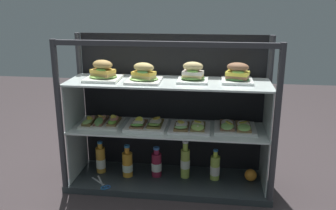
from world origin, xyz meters
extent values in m
cube|color=#342C2E|center=(0.00, 0.00, -0.01)|extent=(6.00, 6.00, 0.02)
cube|color=#2D3437|center=(0.00, 0.00, 0.02)|extent=(1.26, 0.40, 0.04)
cylinder|color=#333338|center=(-0.61, -0.18, 0.47)|extent=(0.04, 0.04, 0.94)
cylinder|color=#333338|center=(0.61, -0.18, 0.47)|extent=(0.04, 0.04, 0.94)
cylinder|color=#333338|center=(-0.61, 0.18, 0.47)|extent=(0.04, 0.04, 0.94)
cylinder|color=#333338|center=(0.61, 0.18, 0.47)|extent=(0.04, 0.04, 0.94)
cube|color=#333338|center=(0.00, -0.18, 0.92)|extent=(1.23, 0.03, 0.03)
cube|color=black|center=(0.00, 0.20, 0.49)|extent=(1.19, 0.01, 0.90)
cube|color=silver|center=(-0.59, 0.00, 0.21)|extent=(0.01, 0.33, 0.34)
cube|color=silver|center=(0.59, 0.00, 0.21)|extent=(0.01, 0.33, 0.34)
cube|color=silver|center=(0.00, 0.00, 0.38)|extent=(1.21, 0.35, 0.01)
cube|color=silver|center=(-0.59, 0.00, 0.53)|extent=(0.01, 0.33, 0.28)
cube|color=silver|center=(0.59, 0.00, 0.53)|extent=(0.01, 0.33, 0.28)
cube|color=silver|center=(0.00, 0.00, 0.67)|extent=(1.21, 0.35, 0.01)
cube|color=white|center=(-0.39, -0.01, 0.69)|extent=(0.21, 0.21, 0.02)
ellipsoid|color=#96CE5E|center=(-0.39, -0.01, 0.70)|extent=(0.17, 0.14, 0.01)
cube|color=tan|center=(-0.39, -0.01, 0.71)|extent=(0.15, 0.13, 0.02)
cube|color=#EFBB48|center=(-0.39, -0.01, 0.73)|extent=(0.16, 0.13, 0.02)
ellipsoid|color=#69B439|center=(-0.39, -0.05, 0.75)|extent=(0.08, 0.06, 0.01)
ellipsoid|color=#AE8849|center=(-0.39, -0.01, 0.77)|extent=(0.16, 0.13, 0.06)
cube|color=white|center=(-0.14, -0.03, 0.69)|extent=(0.20, 0.20, 0.01)
ellipsoid|color=#97D168|center=(-0.14, -0.03, 0.70)|extent=(0.17, 0.14, 0.01)
cube|color=#E8CA76|center=(-0.14, -0.03, 0.71)|extent=(0.14, 0.12, 0.02)
cube|color=yellow|center=(-0.14, -0.03, 0.73)|extent=(0.15, 0.12, 0.02)
ellipsoid|color=#64AF51|center=(-0.14, -0.06, 0.75)|extent=(0.08, 0.05, 0.02)
ellipsoid|color=tan|center=(-0.14, -0.03, 0.77)|extent=(0.15, 0.12, 0.05)
cube|color=white|center=(0.15, 0.02, 0.69)|extent=(0.18, 0.18, 0.01)
ellipsoid|color=#6A9E49|center=(0.15, 0.02, 0.70)|extent=(0.14, 0.12, 0.02)
cube|color=#E9CB83|center=(0.15, 0.02, 0.71)|extent=(0.13, 0.09, 0.02)
cube|color=beige|center=(0.15, 0.02, 0.73)|extent=(0.13, 0.10, 0.02)
ellipsoid|color=#65A540|center=(0.15, -0.02, 0.75)|extent=(0.07, 0.04, 0.01)
ellipsoid|color=tan|center=(0.15, 0.02, 0.77)|extent=(0.13, 0.10, 0.05)
cube|color=white|center=(0.41, 0.03, 0.69)|extent=(0.18, 0.18, 0.02)
ellipsoid|color=#529C4C|center=(0.41, 0.03, 0.70)|extent=(0.14, 0.12, 0.01)
cube|color=#936343|center=(0.41, 0.03, 0.71)|extent=(0.14, 0.12, 0.02)
cube|color=yellow|center=(0.41, 0.03, 0.73)|extent=(0.15, 0.12, 0.02)
ellipsoid|color=#74AF3E|center=(0.41, -0.01, 0.75)|extent=(0.08, 0.05, 0.02)
ellipsoid|color=brown|center=(0.41, 0.03, 0.77)|extent=(0.15, 0.12, 0.05)
cube|color=white|center=(-0.42, 0.01, 0.39)|extent=(0.25, 0.23, 0.01)
cube|color=brown|center=(-0.50, 0.01, 0.41)|extent=(0.06, 0.17, 0.01)
ellipsoid|color=#97C263|center=(-0.50, -0.05, 0.42)|extent=(0.06, 0.09, 0.02)
ellipsoid|color=#E9A090|center=(-0.50, 0.01, 0.42)|extent=(0.05, 0.14, 0.01)
cylinder|color=yellow|center=(-0.49, -0.02, 0.43)|extent=(0.04, 0.04, 0.02)
cube|color=brown|center=(-0.43, 0.02, 0.41)|extent=(0.06, 0.18, 0.01)
ellipsoid|color=#669A50|center=(-0.43, -0.03, 0.42)|extent=(0.06, 0.09, 0.04)
ellipsoid|color=pink|center=(-0.43, 0.02, 0.42)|extent=(0.05, 0.14, 0.01)
cylinder|color=yellow|center=(-0.43, 0.04, 0.43)|extent=(0.07, 0.07, 0.03)
cube|color=brown|center=(-0.35, 0.02, 0.41)|extent=(0.06, 0.15, 0.02)
ellipsoid|color=#70B338|center=(-0.35, -0.03, 0.42)|extent=(0.06, 0.08, 0.02)
ellipsoid|color=#F49A7D|center=(-0.35, 0.02, 0.42)|extent=(0.05, 0.12, 0.02)
cylinder|color=#FAE44A|center=(-0.35, 0.02, 0.44)|extent=(0.05, 0.05, 0.02)
cube|color=white|center=(-0.13, -0.01, 0.40)|extent=(0.25, 0.23, 0.02)
cube|color=brown|center=(-0.18, -0.02, 0.41)|extent=(0.09, 0.16, 0.01)
ellipsoid|color=#61AF45|center=(-0.18, -0.07, 0.42)|extent=(0.09, 0.09, 0.04)
ellipsoid|color=#F7F0C9|center=(-0.18, -0.02, 0.42)|extent=(0.07, 0.13, 0.02)
cylinder|color=yellow|center=(-0.18, -0.01, 0.43)|extent=(0.05, 0.05, 0.03)
cube|color=brown|center=(-0.08, 0.00, 0.41)|extent=(0.09, 0.17, 0.01)
ellipsoid|color=olive|center=(-0.08, -0.05, 0.42)|extent=(0.08, 0.09, 0.03)
ellipsoid|color=silver|center=(-0.08, 0.00, 0.42)|extent=(0.07, 0.14, 0.02)
cylinder|color=yellow|center=(-0.08, 0.03, 0.44)|extent=(0.05, 0.05, 0.02)
cube|color=white|center=(0.13, 0.00, 0.39)|extent=(0.25, 0.23, 0.01)
cube|color=brown|center=(0.09, -0.02, 0.41)|extent=(0.09, 0.15, 0.01)
ellipsoid|color=#8BC46E|center=(0.09, -0.07, 0.42)|extent=(0.09, 0.09, 0.03)
ellipsoid|color=silver|center=(0.09, -0.02, 0.42)|extent=(0.07, 0.12, 0.02)
cylinder|color=yellow|center=(0.08, -0.02, 0.43)|extent=(0.04, 0.04, 0.01)
cube|color=brown|center=(0.18, -0.01, 0.41)|extent=(0.09, 0.16, 0.01)
ellipsoid|color=#A2D05C|center=(0.18, -0.05, 0.42)|extent=(0.08, 0.09, 0.03)
ellipsoid|color=#F5EEC9|center=(0.18, -0.01, 0.42)|extent=(0.07, 0.13, 0.02)
cylinder|color=yellow|center=(0.18, 0.01, 0.43)|extent=(0.06, 0.06, 0.02)
cube|color=white|center=(0.41, 0.02, 0.39)|extent=(0.25, 0.23, 0.02)
cube|color=brown|center=(0.36, 0.03, 0.41)|extent=(0.09, 0.18, 0.01)
ellipsoid|color=#97D16C|center=(0.36, -0.03, 0.42)|extent=(0.09, 0.10, 0.03)
ellipsoid|color=silver|center=(0.36, 0.03, 0.42)|extent=(0.07, 0.14, 0.02)
cylinder|color=#F1E449|center=(0.37, 0.00, 0.44)|extent=(0.06, 0.06, 0.02)
cube|color=brown|center=(0.46, 0.02, 0.41)|extent=(0.09, 0.18, 0.01)
ellipsoid|color=#8EC85E|center=(0.46, -0.04, 0.42)|extent=(0.09, 0.10, 0.03)
ellipsoid|color=#F3E6D0|center=(0.46, 0.02, 0.42)|extent=(0.07, 0.14, 0.01)
cylinder|color=yellow|center=(0.45, 0.03, 0.43)|extent=(0.07, 0.07, 0.02)
cylinder|color=gold|center=(-0.45, 0.03, 0.13)|extent=(0.06, 0.06, 0.17)
cylinder|color=white|center=(-0.45, 0.03, 0.10)|extent=(0.06, 0.06, 0.06)
cylinder|color=gold|center=(-0.45, 0.03, 0.23)|extent=(0.03, 0.03, 0.03)
cylinder|color=#2E6DAF|center=(-0.45, 0.03, 0.25)|extent=(0.03, 0.03, 0.01)
cylinder|color=orange|center=(-0.26, 0.00, 0.12)|extent=(0.07, 0.07, 0.16)
cylinder|color=silver|center=(-0.26, 0.00, 0.10)|extent=(0.07, 0.07, 0.05)
cylinder|color=orange|center=(-0.26, 0.00, 0.22)|extent=(0.03, 0.03, 0.04)
cylinder|color=teal|center=(-0.26, 0.00, 0.25)|extent=(0.03, 0.03, 0.01)
cylinder|color=maroon|center=(-0.08, 0.02, 0.12)|extent=(0.06, 0.06, 0.15)
cylinder|color=silver|center=(-0.08, 0.02, 0.11)|extent=(0.07, 0.07, 0.05)
cylinder|color=#A1254A|center=(-0.08, 0.02, 0.21)|extent=(0.03, 0.03, 0.03)
cylinder|color=#3269B9|center=(-0.08, 0.02, 0.23)|extent=(0.04, 0.04, 0.02)
cylinder|color=#B7CC51|center=(0.11, 0.03, 0.14)|extent=(0.06, 0.06, 0.19)
cylinder|color=silver|center=(0.11, 0.03, 0.13)|extent=(0.06, 0.06, 0.05)
cylinder|color=#B1CF4C|center=(0.11, 0.03, 0.25)|extent=(0.03, 0.03, 0.05)
cylinder|color=white|center=(0.11, 0.03, 0.29)|extent=(0.04, 0.04, 0.02)
cylinder|color=#B9D055|center=(0.30, 0.03, 0.12)|extent=(0.06, 0.06, 0.16)
cylinder|color=white|center=(0.30, 0.03, 0.10)|extent=(0.06, 0.06, 0.06)
cylinder|color=#BFD843|center=(0.30, 0.03, 0.21)|extent=(0.03, 0.03, 0.04)
cylinder|color=#3071B8|center=(0.30, 0.03, 0.24)|extent=(0.03, 0.03, 0.01)
sphere|color=orange|center=(0.52, 0.04, 0.08)|extent=(0.08, 0.08, 0.08)
cube|color=silver|center=(-0.43, -0.10, 0.04)|extent=(0.11, 0.09, 0.00)
torus|color=#24509A|center=(-0.35, -0.17, 0.05)|extent=(0.06, 0.06, 0.01)
cube|color=silver|center=(-0.42, -0.09, 0.04)|extent=(0.07, 0.12, 0.00)
torus|color=#225E97|center=(-0.37, -0.18, 0.05)|extent=(0.06, 0.06, 0.01)
cylinder|color=silver|center=(-0.40, -0.13, 0.05)|extent=(0.01, 0.01, 0.01)
camera|label=1|loc=(0.27, -2.09, 1.16)|focal=38.78mm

